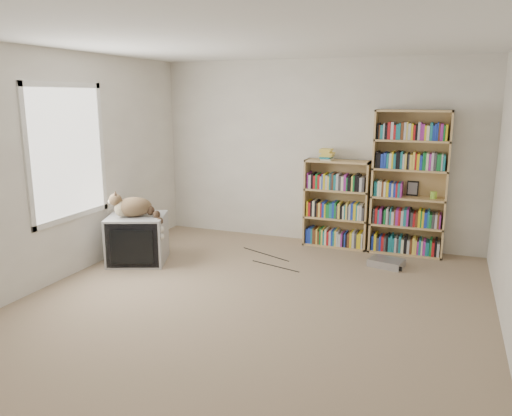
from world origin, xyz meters
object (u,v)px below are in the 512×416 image
(crt_tv, at_px, (138,239))
(bookcase_short, at_px, (337,207))
(bookcase_tall, at_px, (409,187))
(dvd_player, at_px, (386,263))
(cat, at_px, (138,210))

(crt_tv, height_order, bookcase_short, bookcase_short)
(bookcase_tall, relative_size, dvd_player, 4.71)
(bookcase_short, relative_size, dvd_player, 3.01)
(bookcase_tall, xyz_separation_m, bookcase_short, (-0.92, 0.00, -0.34))
(crt_tv, bearing_deg, bookcase_tall, 5.18)
(crt_tv, distance_m, bookcase_tall, 3.49)
(bookcase_short, xyz_separation_m, dvd_player, (0.76, -0.64, -0.49))
(crt_tv, height_order, cat, cat)
(crt_tv, height_order, dvd_player, crt_tv)
(cat, bearing_deg, dvd_player, -17.46)
(cat, xyz_separation_m, bookcase_short, (2.08, 1.61, -0.14))
(crt_tv, height_order, bookcase_tall, bookcase_tall)
(cat, relative_size, bookcase_tall, 0.39)
(crt_tv, distance_m, cat, 0.39)
(cat, relative_size, dvd_player, 1.86)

